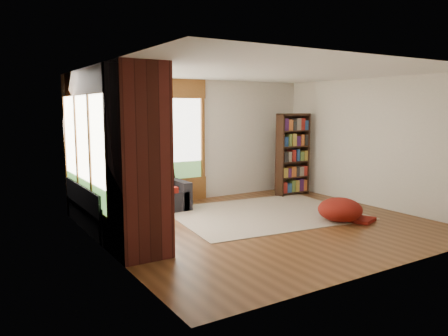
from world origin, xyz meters
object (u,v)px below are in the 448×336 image
bookshelf (293,154)px  area_rug (264,213)px  dog_brindle (135,180)px  pouf (340,209)px  brick_chimney (139,161)px  dog_tan (131,173)px  sectional_sofa (122,202)px

bookshelf → area_rug: bearing=-145.8°
dog_brindle → pouf: bearing=-140.9°
brick_chimney → dog_tan: 2.33m
brick_chimney → pouf: size_ratio=3.34×
brick_chimney → dog_brindle: bearing=71.8°
sectional_sofa → dog_brindle: size_ratio=2.31×
sectional_sofa → dog_brindle: bearing=-81.9°
sectional_sofa → pouf: sectional_sofa is taller
brick_chimney → dog_brindle: size_ratio=2.73×
area_rug → pouf: pouf is taller
area_rug → dog_tan: (-2.19, 1.19, 0.81)m
sectional_sofa → dog_tan: size_ratio=1.97×
brick_chimney → sectional_sofa: 2.32m
brick_chimney → sectional_sofa: size_ratio=1.18×
sectional_sofa → area_rug: (2.41, -1.06, -0.30)m
brick_chimney → sectional_sofa: bearing=77.7°
sectional_sofa → dog_tan: 0.57m
sectional_sofa → dog_tan: dog_tan is taller
pouf → dog_brindle: 3.64m
pouf → dog_brindle: size_ratio=0.82×
pouf → dog_brindle: (-3.15, 1.75, 0.55)m
area_rug → sectional_sofa: bearing=156.2°
brick_chimney → bookshelf: 5.03m
area_rug → pouf: (0.81, -1.16, 0.22)m
area_rug → bookshelf: (1.69, 1.15, 0.93)m
area_rug → pouf: size_ratio=4.31×
sectional_sofa → dog_brindle: (0.07, -0.47, 0.47)m
pouf → dog_tan: 3.86m
sectional_sofa → dog_tan: (0.22, 0.13, 0.51)m
brick_chimney → bookshelf: bearing=25.2°
area_rug → dog_tan: bearing=151.5°
sectional_sofa → area_rug: size_ratio=0.66×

